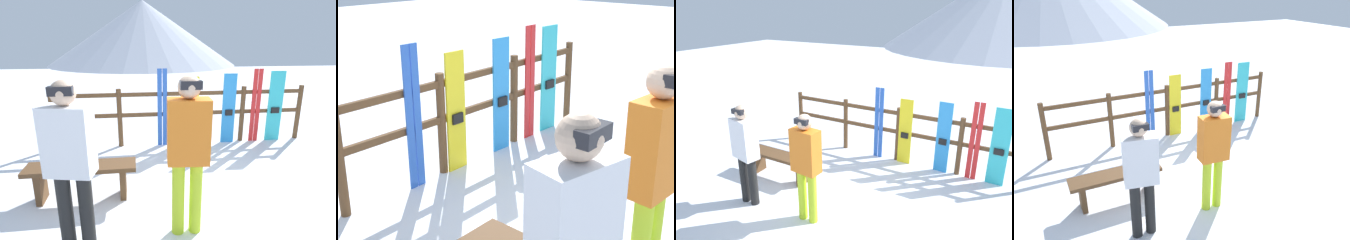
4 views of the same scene
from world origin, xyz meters
TOP-DOWN VIEW (x-y plane):
  - ground_plane at (0.00, 0.00)m, footprint 40.00×40.00m
  - mountain_backdrop at (0.00, 24.16)m, footprint 18.00×18.00m
  - fence at (-0.00, 2.16)m, footprint 5.27×0.10m
  - bench at (-1.72, 0.29)m, footprint 1.45×0.36m
  - person_orange at (-0.45, -0.54)m, footprint 0.45×0.27m
  - person_white at (-1.60, -0.64)m, footprint 0.49×0.33m
  - ski_pair_blue at (-0.43, 2.11)m, footprint 0.20×0.02m
  - snowboard_yellow at (0.18, 2.10)m, footprint 0.28×0.06m
  - snowboard_blue at (0.97, 2.10)m, footprint 0.27×0.07m
  - ski_pair_red at (1.56, 2.11)m, footprint 0.19×0.02m
  - snowboard_cyan at (1.99, 2.10)m, footprint 0.32×0.06m

SIDE VIEW (x-z plane):
  - ground_plane at x=0.00m, z-range 0.00..0.00m
  - bench at x=-1.72m, z-range 0.12..0.62m
  - snowboard_yellow at x=0.18m, z-range 0.00..1.42m
  - fence at x=0.00m, z-range 0.11..1.31m
  - snowboard_blue at x=0.97m, z-range 0.00..1.47m
  - snowboard_cyan at x=1.99m, z-range 0.00..1.51m
  - ski_pair_red at x=1.56m, z-range 0.00..1.56m
  - ski_pair_blue at x=-0.43m, z-range 0.00..1.59m
  - person_white at x=-1.60m, z-range 0.14..1.90m
  - person_orange at x=-0.45m, z-range 0.15..1.92m
  - mountain_backdrop at x=0.00m, z-range 0.00..6.00m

